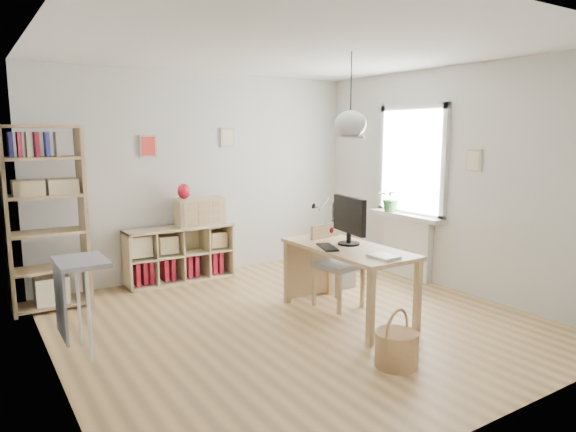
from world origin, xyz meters
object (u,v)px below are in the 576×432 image
chair (334,260)px  monitor (349,218)px  drawer_chest (200,211)px  tall_bookshelf (45,211)px  cube_shelf (177,258)px  storage_chest (328,272)px  desk (348,255)px

chair → monitor: size_ratio=1.56×
chair → drawer_chest: bearing=104.8°
monitor → drawer_chest: 2.26m
drawer_chest → tall_bookshelf: bearing=-170.2°
tall_bookshelf → monitor: tall_bookshelf is taller
cube_shelf → storage_chest: (1.51, -1.26, -0.12)m
cube_shelf → tall_bookshelf: size_ratio=0.70×
storage_chest → drawer_chest: bearing=134.5°
monitor → drawer_chest: (-0.78, 2.11, -0.14)m
drawer_chest → monitor: bearing=-67.2°
cube_shelf → tall_bookshelf: 1.77m
monitor → chair: bearing=91.7°
cube_shelf → chair: 2.20m
storage_chest → drawer_chest: size_ratio=0.95×
cube_shelf → chair: (1.13, -1.87, 0.22)m
chair → desk: bearing=-115.9°
cube_shelf → tall_bookshelf: tall_bookshelf is taller
desk → monitor: size_ratio=2.57×
cube_shelf → drawer_chest: (0.31, -0.04, 0.60)m
storage_chest → drawer_chest: 1.85m
chair → storage_chest: (0.38, 0.61, -0.34)m
tall_bookshelf → storage_chest: 3.35m
desk → cube_shelf: desk is taller
storage_chest → monitor: size_ratio=1.01×
drawer_chest → chair: bearing=-63.5°
chair → cube_shelf: bearing=111.8°
chair → drawer_chest: size_ratio=1.46×
cube_shelf → drawer_chest: bearing=-7.5°
chair → drawer_chest: drawer_chest is taller
desk → monitor: monitor is taller
desk → drawer_chest: (-0.71, 2.19, 0.24)m
cube_shelf → monitor: monitor is taller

